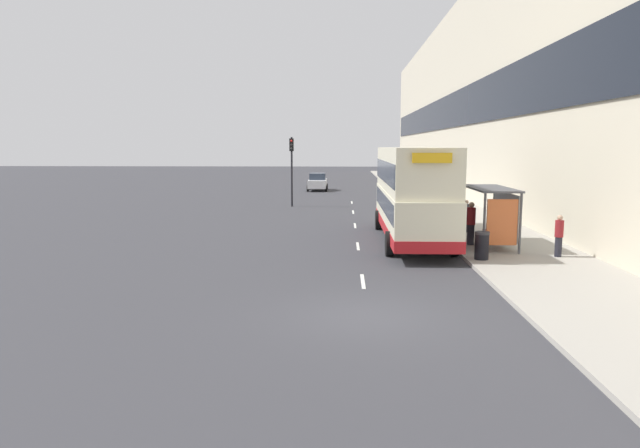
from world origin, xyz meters
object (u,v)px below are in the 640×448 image
object	(u,v)px
bus_shelter	(496,206)
pedestrian_3	(458,215)
pedestrian_2	(466,216)
traffic_light_far_kerb	(292,160)
pedestrian_1	(559,235)
litter_bin	(482,245)
double_decker_bus_near	(412,192)
car_0	(318,182)
pedestrian_at_shelter	(471,223)

from	to	relation	value
bus_shelter	pedestrian_3	xyz separation A→B (m)	(-0.86, 3.50, -0.84)
pedestrian_2	traffic_light_far_kerb	distance (m)	16.43
pedestrian_1	litter_bin	bearing A→B (deg)	-168.12
double_decker_bus_near	pedestrian_2	size ratio (longest dim) A/B	7.21
car_0	litter_bin	world-z (taller)	car_0
car_0	pedestrian_at_shelter	world-z (taller)	pedestrian_at_shelter
bus_shelter	pedestrian_3	distance (m)	3.70
pedestrian_2	litter_bin	distance (m)	7.04
pedestrian_1	traffic_light_far_kerb	size ratio (longest dim) A/B	0.32
bus_shelter	pedestrian_at_shelter	distance (m)	1.29
pedestrian_at_shelter	litter_bin	xyz separation A→B (m)	(-0.30, -3.24, -0.42)
car_0	pedestrian_1	world-z (taller)	pedestrian_1
traffic_light_far_kerb	car_0	bearing A→B (deg)	85.64
double_decker_bus_near	traffic_light_far_kerb	xyz separation A→B (m)	(-6.88, 15.14, 1.08)
double_decker_bus_near	litter_bin	size ratio (longest dim) A/B	10.92
double_decker_bus_near	traffic_light_far_kerb	size ratio (longest dim) A/B	2.29
double_decker_bus_near	pedestrian_3	size ratio (longest dim) A/B	6.51
double_decker_bus_near	traffic_light_far_kerb	world-z (taller)	traffic_light_far_kerb
bus_shelter	traffic_light_far_kerb	xyz separation A→B (m)	(-10.17, 17.09, 1.49)
bus_shelter	traffic_light_far_kerb	world-z (taller)	traffic_light_far_kerb
pedestrian_2	litter_bin	world-z (taller)	pedestrian_2
pedestrian_at_shelter	pedestrian_3	bearing A→B (deg)	88.83
pedestrian_1	pedestrian_2	bearing A→B (deg)	109.10
pedestrian_at_shelter	traffic_light_far_kerb	size ratio (longest dim) A/B	0.37
bus_shelter	pedestrian_2	world-z (taller)	bus_shelter
pedestrian_2	bus_shelter	bearing A→B (deg)	-85.25
bus_shelter	double_decker_bus_near	size ratio (longest dim) A/B	0.37
bus_shelter	litter_bin	bearing A→B (deg)	-113.39
pedestrian_1	litter_bin	distance (m)	3.15
pedestrian_3	litter_bin	bearing A→B (deg)	-93.25
pedestrian_at_shelter	litter_bin	distance (m)	3.28
double_decker_bus_near	pedestrian_3	distance (m)	3.14
pedestrian_3	double_decker_bus_near	bearing A→B (deg)	-147.63
bus_shelter	pedestrian_at_shelter	bearing A→B (deg)	155.86
car_0	litter_bin	bearing A→B (deg)	102.45
pedestrian_at_shelter	pedestrian_3	xyz separation A→B (m)	(0.06, 3.08, -0.05)
bus_shelter	pedestrian_at_shelter	world-z (taller)	bus_shelter
pedestrian_3	traffic_light_far_kerb	distance (m)	16.64
litter_bin	bus_shelter	bearing A→B (deg)	66.61
pedestrian_3	traffic_light_far_kerb	world-z (taller)	traffic_light_far_kerb
bus_shelter	pedestrian_3	world-z (taller)	bus_shelter
bus_shelter	double_decker_bus_near	xyz separation A→B (m)	(-3.30, 1.95, 0.41)
pedestrian_at_shelter	traffic_light_far_kerb	distance (m)	19.20
double_decker_bus_near	car_0	bearing A→B (deg)	100.61
double_decker_bus_near	pedestrian_at_shelter	world-z (taller)	double_decker_bus_near
pedestrian_1	pedestrian_2	xyz separation A→B (m)	(-2.19, 6.33, -0.02)
pedestrian_at_shelter	pedestrian_2	xyz separation A→B (m)	(0.58, 3.73, -0.13)
double_decker_bus_near	pedestrian_at_shelter	size ratio (longest dim) A/B	6.20
pedestrian_1	traffic_light_far_kerb	world-z (taller)	traffic_light_far_kerb
double_decker_bus_near	pedestrian_2	xyz separation A→B (m)	(2.95, 2.20, -1.33)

